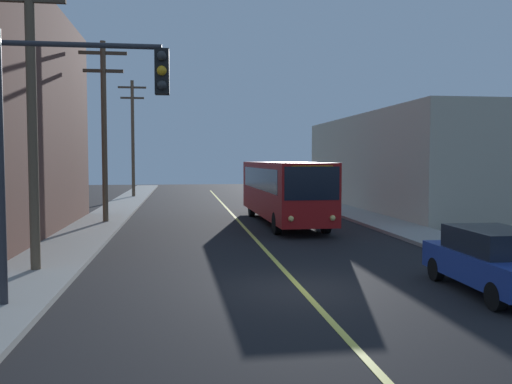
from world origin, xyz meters
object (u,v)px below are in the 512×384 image
(utility_pole_far, at_px, (133,133))
(traffic_signal_left_corner, at_px, (72,116))
(utility_pole_mid, at_px, (104,123))
(city_bus, at_px, (283,189))
(parked_car_blue, at_px, (494,260))
(utility_pole_near, at_px, (31,93))

(utility_pole_far, height_order, traffic_signal_left_corner, utility_pole_far)
(utility_pole_mid, bearing_deg, traffic_signal_left_corner, -84.58)
(city_bus, bearing_deg, utility_pole_mid, 175.32)
(parked_car_blue, height_order, utility_pole_far, utility_pole_far)
(utility_pole_far, bearing_deg, utility_pole_near, -90.10)
(city_bus, height_order, utility_pole_mid, utility_pole_mid)
(utility_pole_near, height_order, utility_pole_far, utility_pole_far)
(traffic_signal_left_corner, bearing_deg, utility_pole_mid, 95.42)
(utility_pole_near, xyz_separation_m, traffic_signal_left_corner, (1.86, -3.89, -0.94))
(parked_car_blue, distance_m, utility_pole_near, 13.29)
(utility_pole_near, relative_size, utility_pole_mid, 1.00)
(utility_pole_far, distance_m, traffic_signal_left_corner, 35.69)
(parked_car_blue, distance_m, utility_pole_far, 37.85)
(utility_pole_near, bearing_deg, utility_pole_far, 89.90)
(utility_pole_near, height_order, traffic_signal_left_corner, utility_pole_near)
(utility_pole_far, xyz_separation_m, traffic_signal_left_corner, (1.80, -35.62, -1.34))
(traffic_signal_left_corner, bearing_deg, parked_car_blue, -0.03)
(city_bus, distance_m, utility_pole_far, 22.60)
(utility_pole_mid, xyz_separation_m, utility_pole_far, (-0.26, 19.44, 0.42))
(city_bus, xyz_separation_m, utility_pole_far, (-9.41, 20.19, 3.83))
(parked_car_blue, bearing_deg, utility_pole_mid, 125.63)
(city_bus, xyz_separation_m, utility_pole_near, (-9.47, -11.54, 3.42))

